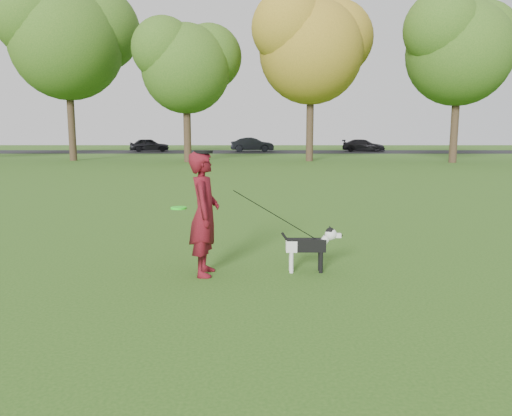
{
  "coord_description": "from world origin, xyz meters",
  "views": [
    {
      "loc": [
        0.52,
        -6.98,
        2.12
      ],
      "look_at": [
        0.5,
        0.42,
        0.95
      ],
      "focal_mm": 35.0,
      "sensor_mm": 36.0,
      "label": 1
    }
  ],
  "objects_px": {
    "man": "(204,214)",
    "car_right": "(364,146)",
    "car_mid": "(253,145)",
    "dog": "(311,244)",
    "car_left": "(149,145)"
  },
  "relations": [
    {
      "from": "man",
      "to": "car_left",
      "type": "distance_m",
      "value": 40.94
    },
    {
      "from": "man",
      "to": "dog",
      "type": "distance_m",
      "value": 1.65
    },
    {
      "from": "man",
      "to": "car_left",
      "type": "xyz_separation_m",
      "value": [
        -9.36,
        39.85,
        -0.27
      ]
    },
    {
      "from": "man",
      "to": "car_mid",
      "type": "distance_m",
      "value": 39.85
    },
    {
      "from": "car_right",
      "to": "man",
      "type": "bearing_deg",
      "value": 178.3
    },
    {
      "from": "dog",
      "to": "car_right",
      "type": "xyz_separation_m",
      "value": [
        9.15,
        39.71,
        0.17
      ]
    },
    {
      "from": "dog",
      "to": "car_left",
      "type": "xyz_separation_m",
      "value": [
        -10.92,
        39.71,
        0.21
      ]
    },
    {
      "from": "car_right",
      "to": "car_left",
      "type": "bearing_deg",
      "value": 103.34
    },
    {
      "from": "man",
      "to": "car_right",
      "type": "distance_m",
      "value": 41.27
    },
    {
      "from": "man",
      "to": "car_right",
      "type": "height_order",
      "value": "man"
    },
    {
      "from": "dog",
      "to": "man",
      "type": "bearing_deg",
      "value": -174.94
    },
    {
      "from": "car_right",
      "to": "dog",
      "type": "bearing_deg",
      "value": -179.63
    },
    {
      "from": "car_mid",
      "to": "dog",
      "type": "bearing_deg",
      "value": -176.36
    },
    {
      "from": "man",
      "to": "car_right",
      "type": "xyz_separation_m",
      "value": [
        10.71,
        39.85,
        -0.31
      ]
    },
    {
      "from": "man",
      "to": "car_left",
      "type": "bearing_deg",
      "value": 13.6
    }
  ]
}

